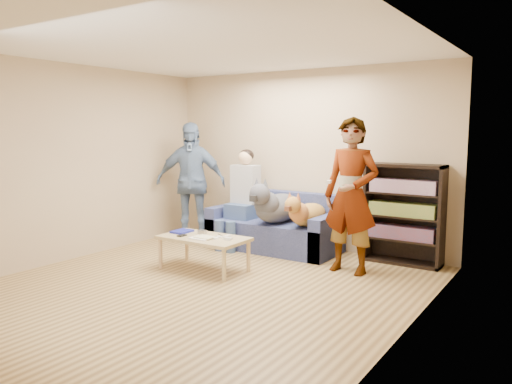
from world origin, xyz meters
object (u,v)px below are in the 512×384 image
Objects in this scene: coffee_table at (204,240)px; person_standing_left at (191,182)px; camera_silver at (202,232)px; dog_gray at (275,206)px; bookshelf at (404,212)px; dog_tan at (306,213)px; person_seated at (242,195)px; sofa at (275,230)px; notebook_blue at (182,231)px; person_standing_right at (351,196)px.

person_standing_left is at bearing 135.81° from coffee_table.
camera_silver is 1.22m from dog_gray.
bookshelf is (1.97, 1.67, 0.31)m from coffee_table.
dog_tan is at bearing 58.58° from coffee_table.
sofa is at bearing 13.98° from person_seated.
coffee_table is (0.40, -0.05, -0.06)m from notebook_blue.
person_standing_right reaches higher than bookshelf.
dog_tan is at bearing -27.31° from person_standing_left.
camera_silver is at bearing -72.87° from person_standing_left.
notebook_blue is 0.14× the size of sofa.
person_standing_right is at bearing -21.05° from sofa.
dog_tan is (1.10, -0.06, -0.17)m from person_seated.
coffee_table is (-0.76, -1.25, -0.23)m from dog_tan.
bookshelf is (0.42, 0.77, -0.27)m from person_standing_right.
person_seated reaches higher than dog_tan.
person_seated reaches higher than sofa.
person_standing_left is at bearing -178.55° from dog_tan.
dog_gray is at bearing 77.47° from coffee_table.
dog_gray is at bearing -60.25° from sofa.
dog_gray is (0.11, -0.19, 0.39)m from sofa.
person_standing_left is 1.81m from coffee_table.
sofa is 1.73× the size of coffee_table.
notebook_blue is at bearing -165.96° from camera_silver.
notebook_blue is 0.20× the size of bookshelf.
dog_tan is at bearing -17.44° from sofa.
bookshelf is at bearing 36.63° from camera_silver.
bookshelf reaches higher than coffee_table.
bookshelf reaches higher than notebook_blue.
coffee_table is (0.12, -0.12, -0.07)m from camera_silver.
person_standing_right is 1.66× the size of dog_tan.
coffee_table is (-0.28, -1.25, -0.29)m from dog_gray.
bookshelf is (3.20, 0.47, -0.24)m from person_standing_left.
dog_gray is at bearing -5.86° from person_seated.
dog_tan is (1.16, 1.20, 0.17)m from notebook_blue.
camera_silver is 0.10× the size of coffee_table.
notebook_blue is 0.23× the size of dog_tan.
dog_gray is (1.51, 0.05, -0.26)m from person_standing_left.
dog_gray is at bearing -165.93° from bookshelf.
coffee_table is at bearing -45.00° from camera_silver.
sofa is 1.49× the size of dog_gray.
bookshelf is at bearing 64.67° from person_standing_right.
notebook_blue is 0.20× the size of dog_gray.
bookshelf is (1.20, 0.42, 0.07)m from dog_tan.
coffee_table is at bearing -75.49° from person_seated.
person_standing_left is 1.68× the size of coffee_table.
coffee_table is (-0.17, -1.44, 0.09)m from sofa.
coffee_table is (0.34, -1.31, -0.40)m from person_seated.
dog_tan is (-0.79, 0.35, -0.34)m from person_standing_right.
bookshelf is at bearing 40.36° from coffee_table.
person_standing_right is 1.35m from dog_gray.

